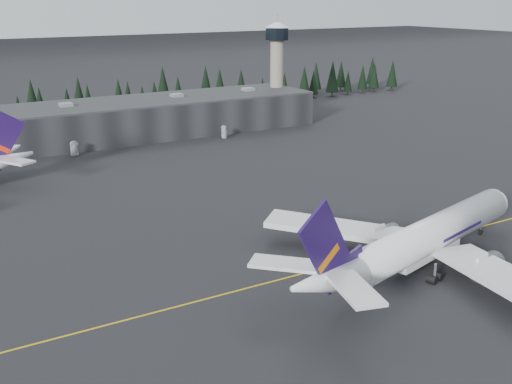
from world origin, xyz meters
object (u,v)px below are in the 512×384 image
control_tower (277,60)px  jet_main (417,242)px  gse_vehicle_a (74,154)px  gse_vehicle_b (225,136)px  terminal (97,122)px

control_tower → jet_main: (-60.61, -139.72, -17.78)m
control_tower → jet_main: control_tower is taller
gse_vehicle_a → gse_vehicle_b: size_ratio=1.07×
control_tower → gse_vehicle_a: bearing=-166.3°
control_tower → gse_vehicle_a: (-88.58, -21.58, -22.71)m
jet_main → gse_vehicle_a: size_ratio=13.38×
terminal → gse_vehicle_b: 43.84m
control_tower → gse_vehicle_b: control_tower is taller
control_tower → gse_vehicle_a: control_tower is taller
terminal → gse_vehicle_b: size_ratio=34.56×
gse_vehicle_a → gse_vehicle_b: (52.21, -1.40, 0.10)m
gse_vehicle_a → gse_vehicle_b: 52.23m
terminal → jet_main: 137.48m
control_tower → jet_main: 153.33m
jet_main → gse_vehicle_a: jet_main is taller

